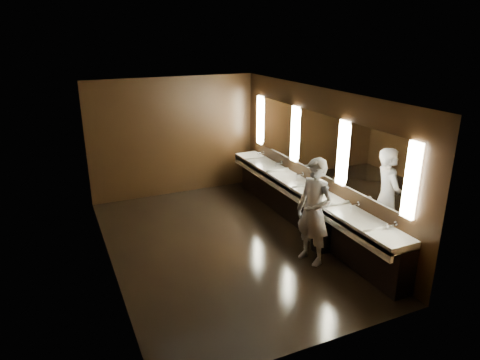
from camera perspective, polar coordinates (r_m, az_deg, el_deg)
name	(u,v)px	position (r m, az deg, el deg)	size (l,w,h in m)	color
floor	(223,245)	(8.09, -2.32, -8.59)	(6.00, 6.00, 0.00)	black
ceiling	(220,93)	(7.22, -2.62, 11.45)	(4.00, 6.00, 0.02)	#2D2D2B
wall_back	(174,137)	(10.28, -8.78, 5.68)	(4.00, 0.02, 2.80)	black
wall_front	(319,248)	(5.10, 10.47, -8.94)	(4.00, 0.02, 2.80)	black
wall_left	(104,190)	(7.09, -17.62, -1.30)	(0.02, 6.00, 2.80)	black
wall_right	(317,160)	(8.45, 10.22, 2.62)	(0.02, 6.00, 2.80)	black
sink_counter	(306,205)	(8.64, 8.73, -3.29)	(0.55, 5.40, 1.01)	black
mirror_band	(317,143)	(8.35, 10.25, 4.90)	(0.06, 5.03, 1.15)	white
person	(314,212)	(7.27, 9.82, -4.19)	(0.67, 0.44, 1.84)	#7D95BB
trash_bin	(322,234)	(7.94, 10.81, -7.10)	(0.38, 0.38, 0.59)	black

